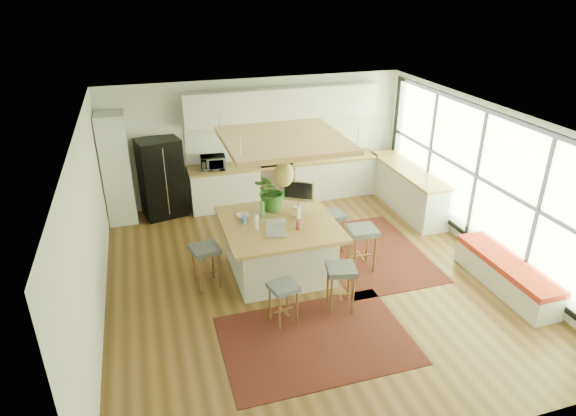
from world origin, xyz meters
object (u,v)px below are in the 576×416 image
object	(u,v)px
stool_right_back	(331,232)
monitor	(298,194)
stool_near_right	(340,287)
stool_right_front	(361,250)
stool_left_side	(206,267)
island_plant	(272,194)
microwave	(213,161)
fridge	(161,174)
stool_near_left	(283,301)
island	(279,247)
laptop	(276,228)

from	to	relation	value
stool_right_back	monitor	size ratio (longest dim) A/B	1.39
stool_near_right	stool_right_front	bearing A→B (deg)	50.46
stool_left_side	island_plant	bearing A→B (deg)	26.14
microwave	fridge	bearing A→B (deg)	-176.92
stool_near_right	island_plant	bearing A→B (deg)	107.22
fridge	stool_near_left	distance (m)	4.46
stool_near_right	monitor	xyz separation A→B (m)	(-0.11, 1.72, 0.83)
island	stool_right_front	size ratio (longest dim) A/B	2.37
stool_near_left	microwave	distance (m)	4.24
stool_left_side	laptop	distance (m)	1.32
fridge	laptop	world-z (taller)	fridge
island_plant	monitor	bearing A→B (deg)	-10.92
island	laptop	world-z (taller)	laptop
stool_right_front	stool_right_back	distance (m)	0.80
fridge	island_plant	xyz separation A→B (m)	(1.75, -2.31, 0.29)
stool_right_front	laptop	world-z (taller)	laptop
laptop	microwave	world-z (taller)	microwave
stool_near_left	monitor	world-z (taller)	monitor
stool_left_side	microwave	size ratio (longest dim) A/B	1.42
fridge	island_plant	bearing A→B (deg)	-65.34
monitor	island	bearing A→B (deg)	-105.53
stool_right_front	island_plant	world-z (taller)	island_plant
stool_near_left	microwave	xyz separation A→B (m)	(-0.30, 4.16, 0.74)
laptop	monitor	xyz separation A→B (m)	(0.65, 0.86, 0.14)
stool_near_right	stool_right_front	world-z (taller)	stool_right_front
stool_near_right	stool_right_back	xyz separation A→B (m)	(0.51, 1.69, 0.00)
monitor	stool_near_right	bearing A→B (deg)	-54.78
laptop	stool_near_right	bearing A→B (deg)	-34.78
stool_near_left	stool_left_side	size ratio (longest dim) A/B	0.88
island	island_plant	distance (m)	0.92
fridge	stool_left_side	bearing A→B (deg)	-93.54
stool_right_front	stool_near_left	bearing A→B (deg)	-148.90
island	island_plant	world-z (taller)	island_plant
stool_near_left	stool_left_side	bearing A→B (deg)	126.16
stool_right_back	island_plant	size ratio (longest dim) A/B	1.04
island_plant	stool_near_right	bearing A→B (deg)	-72.78
stool_near_left	microwave	bearing A→B (deg)	94.18
stool_right_back	laptop	bearing A→B (deg)	-146.96
stool_near_right	stool_left_side	bearing A→B (deg)	147.53
island	stool_near_left	xyz separation A→B (m)	(-0.32, -1.36, -0.11)
fridge	island_plant	world-z (taller)	fridge
stool_right_front	monitor	bearing A→B (deg)	138.12
stool_right_back	microwave	world-z (taller)	microwave
stool_near_right	island_plant	world-z (taller)	island_plant
stool_left_side	laptop	xyz separation A→B (m)	(1.08, -0.31, 0.70)
island	stool_left_side	world-z (taller)	island
stool_right_back	monitor	xyz separation A→B (m)	(-0.62, 0.03, 0.83)
stool_near_right	stool_near_left	bearing A→B (deg)	-174.46
monitor	fridge	bearing A→B (deg)	164.02
island	stool_left_side	size ratio (longest dim) A/B	2.56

